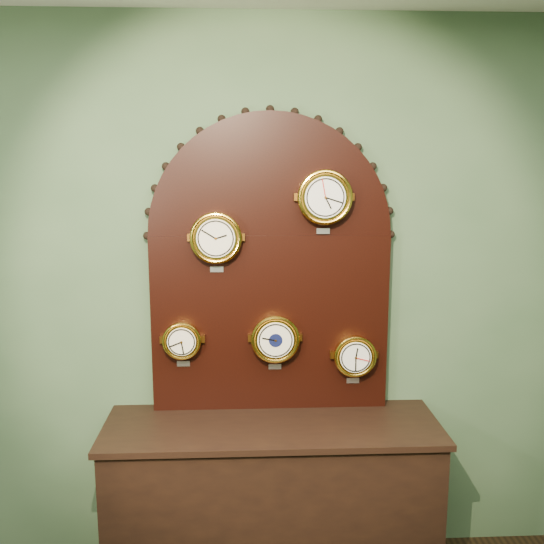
{
  "coord_description": "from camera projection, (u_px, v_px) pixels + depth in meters",
  "views": [
    {
      "loc": [
        -0.13,
        -0.52,
        2.09
      ],
      "look_at": [
        0.0,
        2.25,
        1.58
      ],
      "focal_mm": 39.87,
      "sensor_mm": 36.0,
      "label": 1
    }
  ],
  "objects": [
    {
      "name": "wall_back",
      "position": [
        270.0,
        298.0,
        3.1
      ],
      "size": [
        4.0,
        0.0,
        4.0
      ],
      "primitive_type": "plane",
      "rotation": [
        1.57,
        0.0,
        0.0
      ],
      "color": "#496746",
      "rests_on": "ground"
    },
    {
      "name": "shop_counter",
      "position": [
        272.0,
        505.0,
        3.02
      ],
      "size": [
        1.6,
        0.5,
        0.8
      ],
      "primitive_type": "cube",
      "color": "black",
      "rests_on": "ground_plane"
    },
    {
      "name": "display_board",
      "position": [
        270.0,
        256.0,
        3.01
      ],
      "size": [
        1.26,
        0.06,
        1.53
      ],
      "color": "black",
      "rests_on": "shop_counter"
    },
    {
      "name": "roman_clock",
      "position": [
        216.0,
        238.0,
        2.92
      ],
      "size": [
        0.25,
        0.08,
        0.3
      ],
      "color": "gold",
      "rests_on": "display_board"
    },
    {
      "name": "arabic_clock",
      "position": [
        325.0,
        197.0,
        2.9
      ],
      "size": [
        0.27,
        0.08,
        0.32
      ],
      "color": "gold",
      "rests_on": "display_board"
    },
    {
      "name": "hygrometer",
      "position": [
        182.0,
        340.0,
        3.0
      ],
      "size": [
        0.19,
        0.08,
        0.24
      ],
      "color": "gold",
      "rests_on": "display_board"
    },
    {
      "name": "barometer",
      "position": [
        275.0,
        339.0,
        3.02
      ],
      "size": [
        0.24,
        0.08,
        0.29
      ],
      "color": "gold",
      "rests_on": "display_board"
    },
    {
      "name": "tide_clock",
      "position": [
        355.0,
        356.0,
        3.06
      ],
      "size": [
        0.22,
        0.08,
        0.27
      ],
      "color": "gold",
      "rests_on": "display_board"
    }
  ]
}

